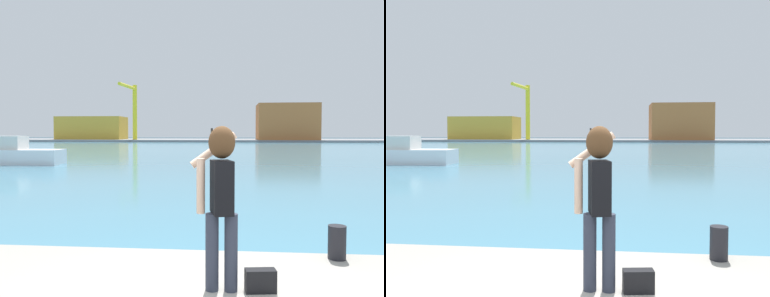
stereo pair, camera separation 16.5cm
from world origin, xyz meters
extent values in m
plane|color=#334751|center=(0.00, 50.00, 0.00)|extent=(220.00, 220.00, 0.00)
cube|color=teal|center=(0.00, 52.00, 0.01)|extent=(140.00, 100.00, 0.02)
cube|color=gray|center=(0.00, 92.00, 0.24)|extent=(140.00, 20.00, 0.48)
cylinder|color=#2D3342|center=(-0.06, 0.59, 0.97)|extent=(0.14, 0.14, 0.82)
cylinder|color=#2D3342|center=(0.14, 0.59, 0.97)|extent=(0.14, 0.14, 0.82)
cube|color=black|center=(0.04, 0.59, 1.66)|extent=(0.27, 0.37, 0.56)
sphere|color=#E0B293|center=(0.04, 0.59, 2.12)|extent=(0.22, 0.22, 0.22)
ellipsoid|color=#472D19|center=(0.04, 0.57, 2.13)|extent=(0.28, 0.26, 0.34)
cylinder|color=#E0B293|center=(-0.18, 0.59, 1.67)|extent=(0.09, 0.09, 0.58)
cylinder|color=#E0B293|center=(-0.05, 0.80, 2.04)|extent=(0.53, 0.19, 0.40)
cube|color=black|center=(-0.08, 0.91, 2.21)|extent=(0.03, 0.07, 0.14)
cube|color=black|center=(0.45, 0.59, 0.68)|extent=(0.34, 0.18, 0.24)
cylinder|color=black|center=(1.54, 1.78, 0.78)|extent=(0.23, 0.23, 0.44)
cube|color=white|center=(-14.21, 22.40, 0.53)|extent=(5.86, 2.44, 1.02)
cube|color=silver|center=(-14.93, 22.38, 1.50)|extent=(2.09, 1.74, 0.93)
cube|color=gold|center=(-32.84, 89.77, 3.19)|extent=(15.62, 8.33, 5.41)
cube|color=#B26633|center=(13.13, 87.65, 4.50)|extent=(13.15, 10.14, 8.04)
cylinder|color=yellow|center=(-21.26, 85.47, 6.69)|extent=(1.00, 1.00, 12.42)
cylinder|color=yellow|center=(-21.70, 80.59, 12.10)|extent=(1.58, 9.83, 0.70)
camera|label=1|loc=(0.11, -3.54, 2.24)|focal=37.05mm
camera|label=2|loc=(0.28, -3.52, 2.24)|focal=37.05mm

